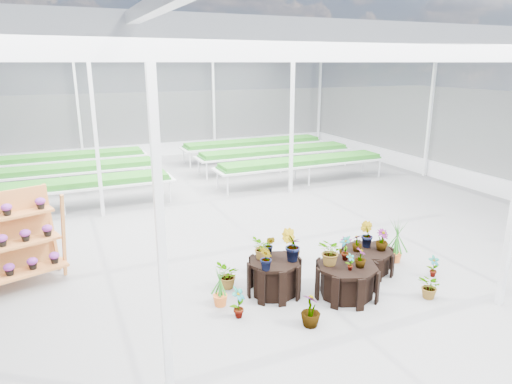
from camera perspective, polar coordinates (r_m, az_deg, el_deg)
name	(u,v)px	position (r m, az deg, el deg)	size (l,w,h in m)	color
ground_plane	(257,250)	(10.67, 0.13, -7.26)	(24.00, 24.00, 0.00)	gray
greenhouse_shell	(257,155)	(10.00, 0.13, 4.68)	(18.00, 24.00, 4.50)	white
steel_frame	(257,155)	(10.00, 0.13, 4.68)	(18.00, 24.00, 4.50)	silver
nursery_benches	(178,169)	(17.07, -9.75, 2.90)	(16.00, 7.00, 0.84)	silver
plinth_tall	(274,277)	(8.65, 2.31, -10.61)	(0.99, 0.99, 0.67)	black
plinth_mid	(347,280)	(8.77, 11.26, -10.78)	(1.16, 1.16, 0.61)	black
plinth_low	(367,260)	(9.85, 13.73, -8.28)	(1.05, 1.05, 0.47)	black
shelf_rack	(14,241)	(9.88, -28.02, -5.48)	(1.72, 0.91, 1.82)	#B66B31
nursery_plants	(318,260)	(9.00, 7.74, -8.39)	(4.67, 2.89, 1.28)	#22681B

